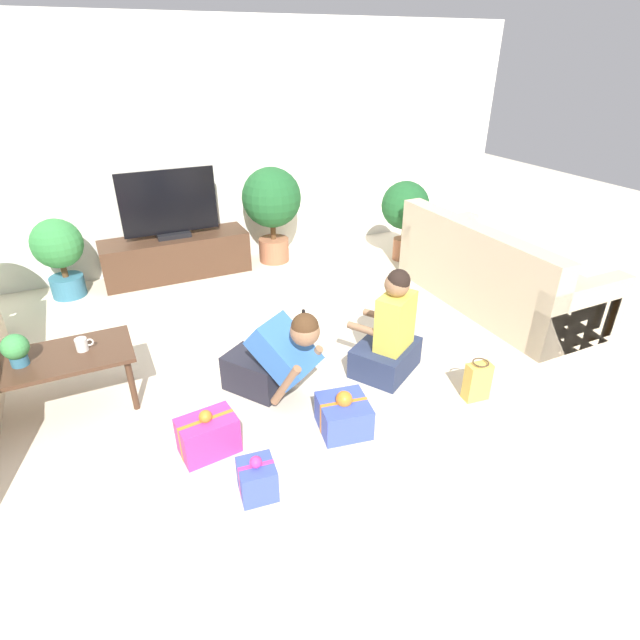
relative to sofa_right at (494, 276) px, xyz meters
The scene contains 18 objects.
ground_plane 2.41m from the sofa_right, behind, with size 16.00×16.00×0.00m, color beige.
wall_back 3.50m from the sofa_right, 135.08° to the left, with size 8.40×0.06×2.60m.
sofa_right is the anchor object (origin of this frame).
coffee_table 3.93m from the sofa_right, behind, with size 1.02×0.51×0.44m.
tv_console 3.41m from the sofa_right, 142.72° to the left, with size 1.58×0.48×0.46m.
tv 3.44m from the sofa_right, 142.72° to the left, with size 1.02×0.20×0.72m.
potted_plant_back_right 2.59m from the sofa_right, 127.92° to the left, with size 0.68×0.68×1.11m.
potted_plant_corner_right 1.44m from the sofa_right, 95.83° to the left, with size 0.56×0.56×0.94m.
potted_plant_back_left 4.35m from the sofa_right, 152.41° to the left, with size 0.49×0.49×0.82m.
person_kneeling 2.57m from the sofa_right, 168.17° to the right, with size 0.67×0.78×0.76m.
person_sitting 1.70m from the sofa_right, 159.46° to the right, with size 0.65×0.62×0.89m.
dog 2.12m from the sofa_right, behind, with size 0.31×0.47×0.37m.
gift_box_a 3.24m from the sofa_right, 155.46° to the right, with size 0.23×0.23×0.28m.
gift_box_b 2.48m from the sofa_right, 154.62° to the right, with size 0.37×0.38×0.31m.
gift_box_c 3.24m from the sofa_right, 164.20° to the right, with size 0.38×0.27×0.32m.
gift_bag_a 1.69m from the sofa_right, 135.48° to the right, with size 0.19×0.13×0.32m.
mug 3.74m from the sofa_right, behind, with size 0.12×0.08×0.09m.
tabletop_plant 4.12m from the sofa_right, behind, with size 0.17×0.17×0.22m.
Camera 1 is at (-1.13, -3.11, 2.28)m, focal length 28.00 mm.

